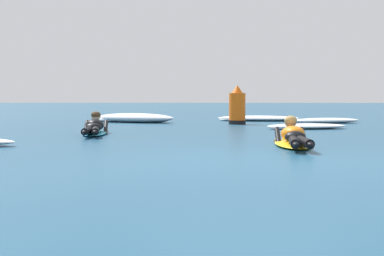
{
  "coord_description": "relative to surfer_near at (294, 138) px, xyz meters",
  "views": [
    {
      "loc": [
        -0.47,
        -7.06,
        0.82
      ],
      "look_at": [
        -0.87,
        3.87,
        0.21
      ],
      "focal_mm": 51.97,
      "sensor_mm": 36.0,
      "label": 1
    }
  ],
  "objects": [
    {
      "name": "whitewater_front",
      "position": [
        2.16,
        8.14,
        -0.06
      ],
      "size": [
        2.47,
        1.42,
        0.17
      ],
      "color": "white",
      "rests_on": "ground"
    },
    {
      "name": "ground_plane",
      "position": [
        -0.88,
        7.82,
        -0.14
      ],
      "size": [
        120.0,
        120.0,
        0.0
      ],
      "primitive_type": "plane",
      "color": "navy"
    },
    {
      "name": "surfer_far",
      "position": [
        -3.91,
        2.68,
        0.0
      ],
      "size": [
        0.79,
        2.49,
        0.54
      ],
      "color": "#2DB2D1",
      "rests_on": "ground"
    },
    {
      "name": "whitewater_back",
      "position": [
        1.08,
        5.09,
        -0.07
      ],
      "size": [
        2.24,
        1.26,
        0.14
      ],
      "color": "white",
      "rests_on": "ground"
    },
    {
      "name": "channel_marker_buoy",
      "position": [
        -0.6,
        7.46,
        0.34
      ],
      "size": [
        0.52,
        0.52,
        1.17
      ],
      "color": "#EA5B0F",
      "rests_on": "ground"
    },
    {
      "name": "whitewater_mid_left",
      "position": [
        0.22,
        9.72,
        -0.05
      ],
      "size": [
        2.87,
        1.29,
        0.18
      ],
      "color": "white",
      "rests_on": "ground"
    },
    {
      "name": "whitewater_far_band",
      "position": [
        -3.84,
        8.54,
        -0.0
      ],
      "size": [
        2.96,
        2.06,
        0.29
      ],
      "color": "white",
      "rests_on": "ground"
    },
    {
      "name": "surfer_near",
      "position": [
        0.0,
        0.0,
        0.0
      ],
      "size": [
        0.68,
        2.5,
        0.54
      ],
      "color": "yellow",
      "rests_on": "ground"
    }
  ]
}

